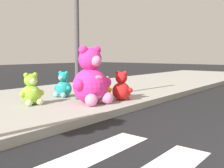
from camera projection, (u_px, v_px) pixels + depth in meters
sidewalk at (21, 105)px, 5.92m from camera, size 28.00×4.40×0.15m
sign_pole at (77, 27)px, 6.00m from camera, size 0.56×0.11×3.20m
plush_pink_large at (91, 80)px, 5.65m from camera, size 0.96×0.88×1.25m
plush_teal at (63, 87)px, 6.57m from camera, size 0.46×0.49×0.65m
plush_yellow at (104, 89)px, 6.47m from camera, size 0.36×0.38×0.53m
plush_lime at (32, 92)px, 5.54m from camera, size 0.52×0.48×0.68m
plush_tan at (90, 86)px, 7.24m from camera, size 0.38×0.33×0.50m
plush_red at (122, 88)px, 6.09m from camera, size 0.47×0.53×0.69m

